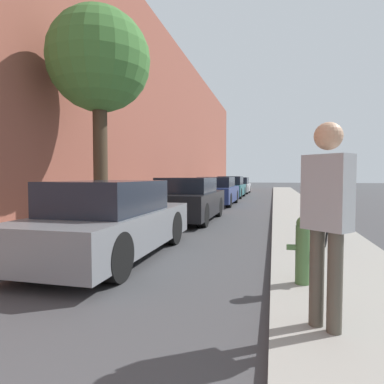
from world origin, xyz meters
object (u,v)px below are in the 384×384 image
Objects in this scene: street_tree_near at (99,63)px; pedestrian at (327,210)px; parked_car_navy at (217,191)px; bicycle at (328,228)px; parked_car_grey at (112,221)px; parked_car_black at (188,200)px; parked_car_teal at (231,187)px; parked_car_silver at (239,186)px; fire_hydrant at (303,249)px.

pedestrian is (4.75, -4.53, -3.14)m from street_tree_near.
parked_car_navy reaches higher than bicycle.
parked_car_navy is at bearing 89.78° from parked_car_grey.
parked_car_teal reaches higher than parked_car_black.
parked_car_silver is 2.28× the size of pedestrian.
street_tree_near is (-1.44, 2.17, 3.66)m from parked_car_grey.
parked_car_grey is 3.41m from fire_hydrant.
parked_car_navy reaches higher than parked_car_grey.
parked_car_silver is at bearing -42.37° from pedestrian.
street_tree_near is 3.02× the size of pedestrian.
bicycle is at bearing 75.68° from fire_hydrant.
parked_car_navy is at bearing -89.48° from parked_car_teal.
parked_car_black is at bearing -26.80° from pedestrian.
bicycle is (3.83, -3.47, -0.25)m from parked_car_black.
fire_hydrant is at bearing -80.06° from parked_car_teal.
fire_hydrant is at bearing -18.92° from parked_car_grey.
pedestrian is (0.09, -1.25, 0.62)m from fire_hydrant.
parked_car_silver is 24.22m from fire_hydrant.
fire_hydrant is at bearing -35.10° from street_tree_near.
street_tree_near is 6.83m from fire_hydrant.
pedestrian reaches higher than parked_car_silver.
parked_car_grey is 0.94× the size of parked_car_navy.
pedestrian is (3.27, -13.67, 0.50)m from parked_car_navy.
parked_car_grey is 1.02× the size of parked_car_black.
pedestrian reaches higher than bicycle.
parked_car_grey is at bearing 4.61° from pedestrian.
bicycle is at bearing -79.39° from parked_car_silver.
parked_car_silver is 4.86× the size of fire_hydrant.
parked_car_silver is at bearing 90.32° from parked_car_teal.
parked_car_black is 8.18m from pedestrian.
parked_car_grey is 4.99× the size of fire_hydrant.
street_tree_near reaches higher than pedestrian.
parked_car_grey is at bearing -142.26° from bicycle.
pedestrian is 4.15m from bicycle.
parked_car_teal is at bearing 84.62° from street_tree_near.
parked_car_grey is at bearing -91.15° from parked_car_black.
parked_car_grey is at bearing 161.08° from fire_hydrant.
street_tree_near reaches higher than fire_hydrant.
fire_hydrant is at bearing -75.65° from parked_car_navy.
bicycle is (3.89, -9.64, -0.25)m from parked_car_navy.
pedestrian reaches higher than parked_car_grey.
parked_car_black is at bearing 88.85° from parked_car_grey.
parked_car_black is 0.92× the size of parked_car_navy.
pedestrian reaches higher than parked_car_navy.
pedestrian is at bearing -80.43° from parked_car_teal.
parked_car_teal is at bearing 99.94° from fire_hydrant.
parked_car_navy is 6.04m from parked_car_teal.
fire_hydrant is 0.59× the size of bicycle.
parked_car_grey is at bearing -89.89° from parked_car_silver.
pedestrian is at bearing -43.64° from street_tree_near.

